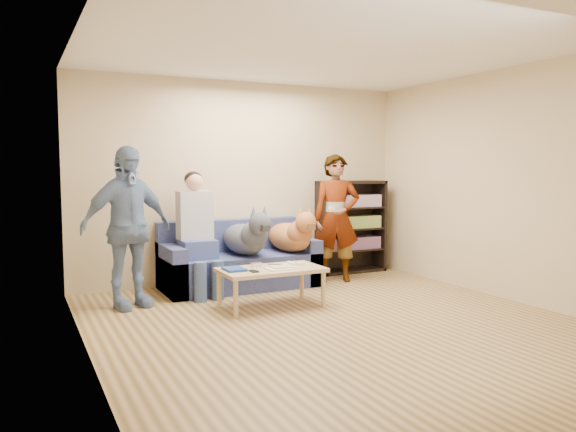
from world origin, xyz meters
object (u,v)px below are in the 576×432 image
person_standing_right (336,218)px  bookshelf (351,225)px  notebook_blue (234,269)px  coffee_table (271,272)px  sofa (238,265)px  dog_tan (292,235)px  camera_silver (256,265)px  dog_gray (247,237)px  person_seated (197,229)px  person_standing_left (127,227)px

person_standing_right → bookshelf: (0.52, 0.46, -0.15)m
notebook_blue → coffee_table: 0.41m
sofa → dog_tan: (0.65, -0.20, 0.36)m
camera_silver → sofa: (0.17, 0.98, -0.16)m
sofa → coffee_table: 1.11m
camera_silver → coffee_table: size_ratio=0.10×
person_standing_right → camera_silver: (-1.45, -0.75, -0.38)m
dog_gray → coffee_table: (-0.09, -0.91, -0.27)m
sofa → person_seated: bearing=-167.3°
bookshelf → camera_silver: bearing=-148.4°
dog_gray → bookshelf: bearing=13.7°
notebook_blue → person_seated: bearing=96.8°
camera_silver → coffee_table: camera_silver is taller
person_standing_right → dog_gray: (-1.24, 0.03, -0.18)m
notebook_blue → dog_tan: dog_tan is taller
notebook_blue → coffee_table: (0.40, -0.05, -0.06)m
camera_silver → coffee_table: bearing=-45.0°
coffee_table → bookshelf: bearing=35.8°
person_standing_left → camera_silver: size_ratio=15.64×
person_standing_right → coffee_table: bearing=-123.4°
person_standing_left → bookshelf: 3.30m
notebook_blue → dog_gray: dog_gray is taller
dog_gray → bookshelf: size_ratio=0.97×
coffee_table → bookshelf: 2.30m
camera_silver → bookshelf: 2.33m
notebook_blue → dog_tan: 1.40m
notebook_blue → sofa: 1.15m
notebook_blue → dog_tan: size_ratio=0.22×
dog_gray → sofa: bearing=102.0°
person_seated → dog_tan: (1.21, -0.08, -0.13)m
person_standing_left → dog_tan: person_standing_left is taller
camera_silver → bookshelf: (1.97, 1.21, 0.23)m
sofa → dog_gray: bearing=-78.0°
coffee_table → person_standing_left: bearing=154.6°
notebook_blue → sofa: sofa is taller
sofa → coffee_table: bearing=-92.6°
person_standing_right → bookshelf: person_standing_right is taller
notebook_blue → person_seated: size_ratio=0.18×
person_standing_right → notebook_blue: (-1.73, -0.82, -0.40)m
person_standing_left → bookshelf: bearing=-5.1°
sofa → bookshelf: 1.86m
person_seated → sofa: bearing=12.7°
person_standing_left → coffee_table: 1.60m
notebook_blue → sofa: (0.45, 1.05, -0.15)m
person_standing_left → person_standing_right: bearing=-12.3°
notebook_blue → bookshelf: bearing=29.7°
sofa → person_standing_right: bearing=-10.1°
dog_tan → coffee_table: dog_tan is taller
sofa → bookshelf: (1.80, 0.23, 0.40)m
dog_tan → bookshelf: bearing=20.8°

